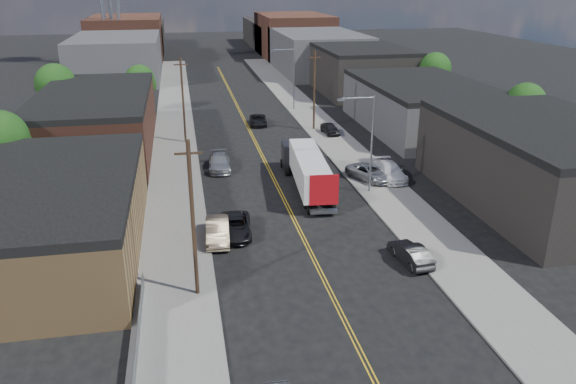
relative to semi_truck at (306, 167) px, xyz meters
name	(u,v)px	position (x,y,z in m)	size (l,w,h in m)	color
ground	(240,112)	(-2.48, 32.80, -2.09)	(260.00, 260.00, 0.00)	black
centerline	(254,139)	(-2.48, 17.80, -2.09)	(0.32, 120.00, 0.01)	gold
sidewalk_left	(175,143)	(-11.98, 17.80, -2.02)	(5.00, 140.00, 0.15)	slate
sidewalk_right	(329,135)	(7.02, 17.80, -2.02)	(5.00, 140.00, 0.15)	slate
warehouse_tan	(51,215)	(-20.48, -9.20, 0.71)	(12.00, 22.00, 5.60)	olive
warehouse_brown	(96,121)	(-20.48, 16.80, 1.21)	(12.00, 26.00, 6.60)	#552E22
industrial_right_a	(546,163)	(19.51, -7.20, 1.46)	(14.00, 22.00, 7.10)	black
industrial_right_b	(422,106)	(19.52, 18.80, 0.96)	(14.00, 24.00, 6.10)	#3C3C3F
industrial_right_c	(360,69)	(19.52, 44.80, 1.71)	(14.00, 22.00, 7.60)	black
skyline_left_a	(118,57)	(-22.48, 67.80, 1.91)	(16.00, 30.00, 8.00)	#3C3C3F
skyline_right_a	(317,52)	(17.52, 67.80, 1.91)	(16.00, 30.00, 8.00)	#3C3C3F
skyline_left_b	(127,38)	(-22.48, 92.80, 2.91)	(16.00, 26.00, 10.00)	#552E22
skyline_right_b	(293,35)	(17.52, 92.80, 2.91)	(16.00, 26.00, 10.00)	#552E22
skyline_left_c	(133,37)	(-22.48, 112.80, 1.41)	(16.00, 40.00, 7.00)	black
skyline_right_c	(279,34)	(17.52, 112.80, 1.41)	(16.00, 40.00, 7.00)	black
streetlight_near	(368,137)	(5.12, -2.20, 3.24)	(3.39, 0.25, 9.00)	gray
streetlight_far	(291,74)	(5.12, 32.80, 3.24)	(3.39, 0.25, 9.00)	gray
utility_pole_left_near	(193,219)	(-10.68, -17.20, 3.05)	(1.60, 0.26, 10.00)	black
utility_pole_left_far	(183,100)	(-10.68, 17.80, 3.05)	(1.60, 0.26, 10.00)	black
utility_pole_right	(314,90)	(5.72, 20.80, 3.05)	(1.60, 0.26, 10.00)	black
chainlink_fence	(136,357)	(-13.98, -23.70, -1.43)	(0.05, 16.00, 1.22)	slate
tree_left_near	(2,141)	(-26.42, 2.80, 3.08)	(4.85, 4.76, 7.91)	black
tree_left_mid	(56,86)	(-26.42, 27.80, 3.39)	(5.10, 5.04, 8.37)	black
tree_left_far	(141,82)	(-16.42, 34.80, 2.47)	(4.35, 4.20, 6.97)	black
tree_right_near	(526,105)	(27.58, 8.80, 2.78)	(4.60, 4.48, 7.44)	black
tree_right_far	(435,70)	(27.58, 32.80, 3.08)	(4.85, 4.76, 7.91)	black
semi_truck	(306,167)	(0.00, 0.00, 0.00)	(3.29, 14.23, 3.67)	silver
car_left_b	(217,231)	(-8.88, -9.69, -1.29)	(1.69, 4.85, 1.60)	#998364
car_left_c	(235,226)	(-7.48, -8.96, -1.38)	(2.37, 5.13, 1.43)	black
car_left_d	(219,162)	(-7.48, 6.98, -1.33)	(2.13, 5.24, 1.52)	#9B9DA0
car_right_oncoming	(411,253)	(3.94, -15.69, -1.39)	(1.48, 4.24, 1.40)	black
car_right_lot_a	(370,172)	(6.56, 0.80, -1.23)	(2.36, 5.11, 1.42)	#9A9B9F
car_right_lot_b	(390,171)	(8.52, 0.60, -1.16)	(2.18, 5.36, 1.55)	white
car_right_lot_c	(330,129)	(7.13, 17.95, -1.26)	(1.60, 3.97, 1.35)	black
car_ahead_truck	(258,120)	(-0.98, 24.72, -1.43)	(2.19, 4.74, 1.32)	black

